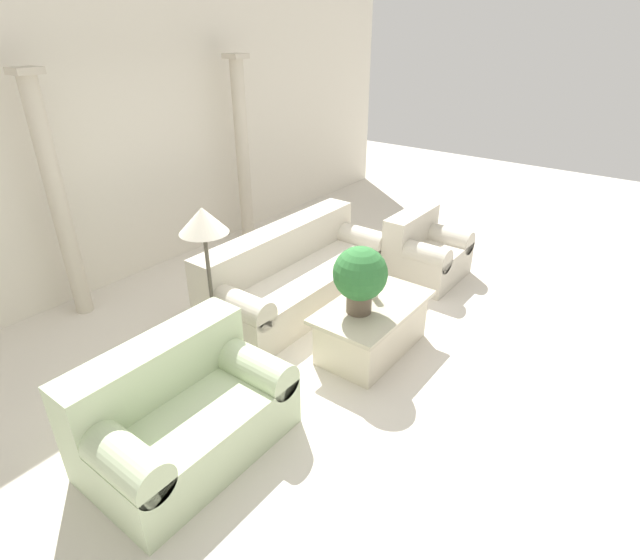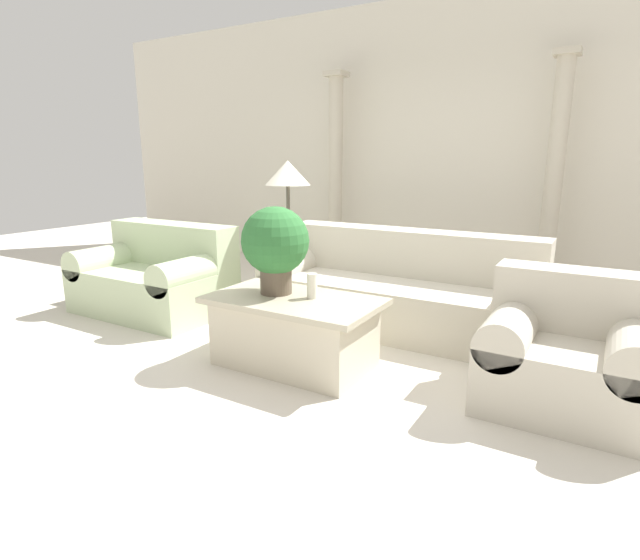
% 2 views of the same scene
% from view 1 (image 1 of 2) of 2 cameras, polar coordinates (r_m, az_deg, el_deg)
% --- Properties ---
extents(ground_plane, '(16.00, 16.00, 0.00)m').
position_cam_1_polar(ground_plane, '(4.90, 0.61, -6.91)').
color(ground_plane, silver).
extents(wall_back, '(10.00, 0.06, 3.20)m').
position_cam_1_polar(wall_back, '(6.21, -20.96, 14.93)').
color(wall_back, silver).
rests_on(wall_back, ground_plane).
extents(sofa_long, '(2.29, 0.89, 0.81)m').
position_cam_1_polar(sofa_long, '(5.43, -2.74, 0.70)').
color(sofa_long, beige).
rests_on(sofa_long, ground_plane).
extents(loveseat, '(1.40, 0.89, 0.81)m').
position_cam_1_polar(loveseat, '(3.76, -15.48, -14.17)').
color(loveseat, beige).
rests_on(loveseat, ground_plane).
extents(coffee_table, '(1.18, 0.68, 0.49)m').
position_cam_1_polar(coffee_table, '(4.66, 5.97, -5.36)').
color(coffee_table, beige).
rests_on(coffee_table, ground_plane).
extents(potted_plant, '(0.47, 0.47, 0.61)m').
position_cam_1_polar(potted_plant, '(4.26, 4.60, 0.49)').
color(potted_plant, brown).
rests_on(potted_plant, coffee_table).
extents(pillar_candle, '(0.07, 0.07, 0.17)m').
position_cam_1_polar(pillar_candle, '(4.61, 6.30, -1.11)').
color(pillar_candle, silver).
rests_on(pillar_candle, coffee_table).
extents(floor_lamp, '(0.42, 0.42, 1.40)m').
position_cam_1_polar(floor_lamp, '(4.35, -13.13, 5.68)').
color(floor_lamp, '#4C473D').
rests_on(floor_lamp, ground_plane).
extents(column_left, '(0.24, 0.24, 2.42)m').
position_cam_1_polar(column_left, '(5.48, -27.79, 8.11)').
color(column_left, beige).
rests_on(column_left, ground_plane).
extents(column_right, '(0.24, 0.24, 2.42)m').
position_cam_1_polar(column_right, '(6.85, -8.85, 14.29)').
color(column_right, beige).
rests_on(column_right, ground_plane).
extents(armchair, '(0.91, 0.77, 0.78)m').
position_cam_1_polar(armchair, '(6.08, 11.88, 3.23)').
color(armchair, beige).
rests_on(armchair, ground_plane).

